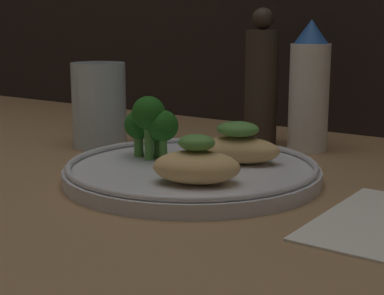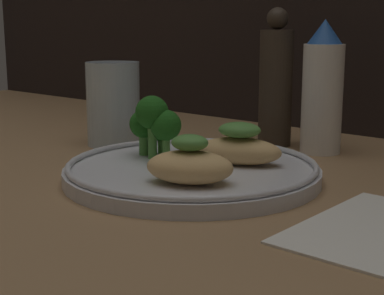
% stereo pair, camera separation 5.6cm
% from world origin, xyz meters
% --- Properties ---
extents(ground_plane, '(1.80, 1.80, 0.01)m').
position_xyz_m(ground_plane, '(0.00, 0.00, -0.01)').
color(ground_plane, '#936D47').
extents(plate, '(0.26, 0.26, 0.02)m').
position_xyz_m(plate, '(0.00, 0.00, 0.01)').
color(plate, silver).
rests_on(plate, ground_plane).
extents(grilled_meat_front, '(0.10, 0.08, 0.05)m').
position_xyz_m(grilled_meat_front, '(0.04, -0.05, 0.03)').
color(grilled_meat_front, tan).
rests_on(grilled_meat_front, plate).
extents(grilled_meat_middle, '(0.10, 0.07, 0.04)m').
position_xyz_m(grilled_meat_middle, '(0.03, 0.04, 0.03)').
color(grilled_meat_middle, tan).
rests_on(grilled_meat_middle, plate).
extents(broccoli_bunch, '(0.07, 0.05, 0.07)m').
position_xyz_m(broccoli_bunch, '(-0.06, 0.00, 0.05)').
color(broccoli_bunch, '#569942').
rests_on(broccoli_bunch, plate).
extents(sauce_bottle, '(0.05, 0.05, 0.16)m').
position_xyz_m(sauce_bottle, '(0.03, 0.21, 0.08)').
color(sauce_bottle, white).
rests_on(sauce_bottle, ground_plane).
extents(pepper_grinder, '(0.04, 0.04, 0.18)m').
position_xyz_m(pepper_grinder, '(-0.04, 0.21, 0.08)').
color(pepper_grinder, '#382D23').
rests_on(pepper_grinder, ground_plane).
extents(drinking_glass, '(0.07, 0.07, 0.11)m').
position_xyz_m(drinking_glass, '(-0.20, 0.07, 0.05)').
color(drinking_glass, silver).
rests_on(drinking_glass, ground_plane).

